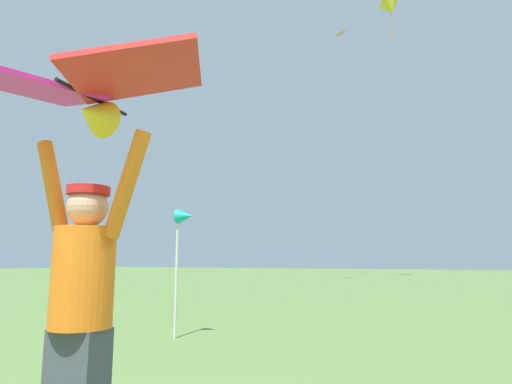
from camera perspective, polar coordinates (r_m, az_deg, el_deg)
The scene contains 5 objects.
kite_flyer_person at distance 2.66m, azimuth -22.11°, elevation -13.86°, with size 0.81×0.37×1.92m.
held_stunt_kite at distance 2.78m, azimuth -21.43°, elevation 12.25°, with size 1.60×0.91×0.38m.
distant_kite_orange_high_left at distance 40.55m, azimuth 11.05°, elevation 19.95°, with size 1.08×1.01×0.58m.
distant_kite_yellow_far_center at distance 34.12m, azimuth 17.43°, elevation 22.25°, with size 1.93×1.82×2.99m.
marker_flag at distance 6.99m, azimuth -9.56°, elevation -4.38°, with size 0.30×0.24×2.01m.
Camera 1 is at (1.67, -1.50, 1.19)m, focal length 30.19 mm.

